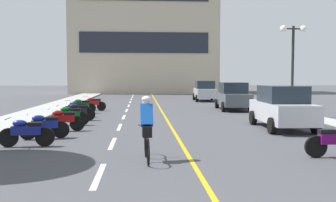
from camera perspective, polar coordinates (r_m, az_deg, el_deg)
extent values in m
plane|color=#47474C|center=(23.35, -1.54, -1.65)|extent=(140.00, 140.00, 0.00)
cube|color=#A8A8A3|center=(27.02, -17.28, -0.96)|extent=(2.40, 72.00, 0.12)
cube|color=#A8A8A3|center=(27.57, 13.29, -0.80)|extent=(2.40, 72.00, 0.12)
cube|color=silver|center=(8.56, -10.56, -11.15)|extent=(0.14, 2.20, 0.01)
cube|color=silver|center=(12.46, -8.49, -6.43)|extent=(0.14, 2.20, 0.01)
cube|color=silver|center=(16.40, -7.43, -3.97)|extent=(0.14, 2.20, 0.01)
cube|color=silver|center=(20.37, -6.79, -2.46)|extent=(0.14, 2.20, 0.01)
cube|color=silver|center=(24.34, -6.35, -1.44)|extent=(0.14, 2.20, 0.01)
cube|color=silver|center=(28.33, -6.04, -0.71)|extent=(0.14, 2.20, 0.01)
cube|color=silver|center=(32.31, -5.81, -0.16)|extent=(0.14, 2.20, 0.01)
cube|color=silver|center=(36.30, -5.62, 0.27)|extent=(0.14, 2.20, 0.01)
cube|color=silver|center=(40.30, -5.48, 0.61)|extent=(0.14, 2.20, 0.01)
cube|color=silver|center=(44.29, -5.36, 0.89)|extent=(0.14, 2.20, 0.01)
cube|color=silver|center=(48.28, -5.26, 1.13)|extent=(0.14, 2.20, 0.01)
cube|color=gold|center=(26.35, -1.29, -1.03)|extent=(0.12, 66.00, 0.01)
cube|color=#BCAD93|center=(52.85, -3.69, 13.12)|extent=(19.28, 9.83, 21.62)
cube|color=#1E232D|center=(47.37, -3.62, 8.94)|extent=(16.19, 0.10, 2.59)
cylinder|color=black|center=(21.22, 18.53, 4.42)|extent=(0.14, 0.14, 4.79)
cylinder|color=black|center=(21.37, 18.66, 10.44)|extent=(1.10, 0.08, 0.08)
sphere|color=white|center=(21.17, 17.26, 10.54)|extent=(0.36, 0.36, 0.36)
sphere|color=white|center=(21.59, 20.03, 10.34)|extent=(0.36, 0.36, 0.36)
cylinder|color=black|center=(17.49, 12.90, -2.50)|extent=(0.25, 0.65, 0.64)
cylinder|color=black|center=(18.00, 18.15, -2.42)|extent=(0.25, 0.65, 0.64)
cylinder|color=black|center=(14.82, 15.66, -3.66)|extent=(0.25, 0.65, 0.64)
cylinder|color=black|center=(15.41, 21.71, -3.51)|extent=(0.25, 0.65, 0.64)
cube|color=#B7B7BC|center=(16.36, 17.05, -1.59)|extent=(1.87, 4.26, 0.80)
cube|color=#1E2833|center=(16.31, 17.10, 1.03)|extent=(1.65, 2.26, 0.70)
cylinder|color=black|center=(26.20, 7.50, -0.39)|extent=(0.26, 0.65, 0.64)
cylinder|color=black|center=(26.51, 11.13, -0.38)|extent=(0.26, 0.65, 0.64)
cylinder|color=black|center=(23.44, 8.50, -0.88)|extent=(0.26, 0.65, 0.64)
cylinder|color=black|center=(23.78, 12.55, -0.87)|extent=(0.26, 0.65, 0.64)
cube|color=#4C5156|center=(24.94, 9.91, 0.30)|extent=(1.93, 4.29, 0.80)
cube|color=#1E2833|center=(24.91, 9.93, 2.02)|extent=(1.68, 2.28, 0.70)
cylinder|color=black|center=(35.23, 4.01, 0.69)|extent=(0.25, 0.65, 0.64)
cylinder|color=black|center=(35.42, 6.75, 0.69)|extent=(0.25, 0.65, 0.64)
cylinder|color=black|center=(32.44, 4.45, 0.42)|extent=(0.25, 0.65, 0.64)
cylinder|color=black|center=(32.65, 7.42, 0.42)|extent=(0.25, 0.65, 0.64)
cube|color=#B7B7BC|center=(33.90, 5.65, 1.23)|extent=(1.92, 4.28, 0.80)
cube|color=#1E2833|center=(33.88, 5.66, 2.50)|extent=(1.67, 2.28, 0.70)
cylinder|color=black|center=(10.91, 21.71, -6.52)|extent=(0.60, 0.13, 0.60)
cube|color=#590C59|center=(11.10, 24.36, -5.27)|extent=(0.91, 0.32, 0.28)
cube|color=black|center=(10.97, 23.21, -4.29)|extent=(0.45, 0.26, 0.10)
cylinder|color=black|center=(12.64, -23.25, -5.18)|extent=(0.60, 0.13, 0.60)
cylinder|color=black|center=(12.39, -18.33, -5.24)|extent=(0.60, 0.13, 0.60)
cube|color=navy|center=(12.47, -20.84, -4.22)|extent=(0.91, 0.33, 0.28)
ellipsoid|color=navy|center=(12.49, -21.75, -3.21)|extent=(0.45, 0.27, 0.22)
cube|color=black|center=(12.39, -19.73, -3.31)|extent=(0.45, 0.27, 0.10)
cylinder|color=silver|center=(12.57, -23.32, -2.48)|extent=(0.06, 0.60, 0.03)
cylinder|color=black|center=(13.85, -20.65, -4.36)|extent=(0.60, 0.27, 0.60)
cylinder|color=black|center=(13.89, -16.10, -4.24)|extent=(0.60, 0.27, 0.60)
cube|color=navy|center=(13.83, -18.39, -3.40)|extent=(0.94, 0.52, 0.28)
ellipsoid|color=navy|center=(13.80, -19.24, -2.52)|extent=(0.49, 0.35, 0.22)
cube|color=black|center=(13.82, -17.37, -2.55)|extent=(0.49, 0.35, 0.10)
cylinder|color=silver|center=(13.78, -20.71, -1.89)|extent=(0.20, 0.58, 0.03)
cylinder|color=black|center=(15.60, -17.77, -3.41)|extent=(0.61, 0.19, 0.60)
cylinder|color=black|center=(15.54, -13.73, -3.37)|extent=(0.61, 0.19, 0.60)
cube|color=maroon|center=(15.53, -15.77, -2.59)|extent=(0.93, 0.41, 0.28)
ellipsoid|color=maroon|center=(15.52, -16.52, -1.79)|extent=(0.47, 0.30, 0.22)
cube|color=black|center=(15.50, -14.86, -1.84)|extent=(0.47, 0.30, 0.10)
cylinder|color=silver|center=(15.54, -17.82, -1.22)|extent=(0.12, 0.60, 0.03)
cylinder|color=black|center=(17.40, -16.57, -2.66)|extent=(0.61, 0.14, 0.60)
cylinder|color=black|center=(17.27, -12.96, -2.65)|extent=(0.61, 0.14, 0.60)
cube|color=#0C4C19|center=(17.30, -14.78, -1.93)|extent=(0.92, 0.34, 0.28)
ellipsoid|color=#0C4C19|center=(17.31, -15.45, -1.21)|extent=(0.45, 0.27, 0.22)
cube|color=black|center=(17.26, -13.97, -1.27)|extent=(0.45, 0.27, 0.10)
cylinder|color=silver|center=(17.35, -16.61, -0.69)|extent=(0.07, 0.60, 0.03)
cylinder|color=black|center=(19.08, -15.27, -2.09)|extent=(0.61, 0.20, 0.60)
cylinder|color=black|center=(19.08, -11.96, -2.03)|extent=(0.61, 0.20, 0.60)
cube|color=black|center=(19.05, -13.63, -1.40)|extent=(0.93, 0.43, 0.28)
ellipsoid|color=black|center=(19.03, -14.24, -0.75)|extent=(0.47, 0.31, 0.22)
cube|color=black|center=(19.04, -12.88, -0.79)|extent=(0.47, 0.31, 0.10)
cylinder|color=silver|center=(19.03, -15.30, -0.29)|extent=(0.13, 0.60, 0.03)
cylinder|color=black|center=(21.02, -15.11, -1.56)|extent=(0.60, 0.27, 0.60)
cylinder|color=black|center=(20.53, -12.39, -1.64)|extent=(0.60, 0.27, 0.60)
cube|color=navy|center=(20.75, -13.78, -0.99)|extent=(0.94, 0.52, 0.28)
ellipsoid|color=navy|center=(20.82, -14.28, -0.38)|extent=(0.49, 0.36, 0.22)
cube|color=black|center=(20.62, -13.16, -0.45)|extent=(0.49, 0.36, 0.10)
cylinder|color=silver|center=(20.97, -15.14, 0.08)|extent=(0.20, 0.58, 0.03)
cylinder|color=black|center=(22.76, -14.49, -1.15)|extent=(0.61, 0.24, 0.60)
cylinder|color=black|center=(22.85, -11.73, -1.09)|extent=(0.61, 0.24, 0.60)
cube|color=#0C4C19|center=(22.78, -13.12, -0.57)|extent=(0.94, 0.49, 0.28)
ellipsoid|color=#0C4C19|center=(22.75, -13.63, -0.03)|extent=(0.48, 0.34, 0.22)
cube|color=black|center=(22.79, -12.50, -0.05)|extent=(0.48, 0.34, 0.10)
cylinder|color=silver|center=(22.71, -14.51, 0.36)|extent=(0.17, 0.59, 0.03)
cylinder|color=black|center=(24.73, -12.49, -0.74)|extent=(0.60, 0.29, 0.60)
cylinder|color=black|center=(24.25, -10.17, -0.79)|extent=(0.60, 0.29, 0.60)
cube|color=maroon|center=(24.47, -11.35, -0.25)|extent=(0.94, 0.55, 0.28)
ellipsoid|color=maroon|center=(24.54, -11.77, 0.27)|extent=(0.49, 0.37, 0.22)
cube|color=black|center=(24.35, -10.82, 0.21)|extent=(0.49, 0.37, 0.10)
cylinder|color=silver|center=(24.69, -12.51, 0.65)|extent=(0.22, 0.58, 0.03)
torus|color=black|center=(10.32, -3.45, -6.62)|extent=(0.07, 0.72, 0.72)
torus|color=black|center=(9.29, -3.07, -7.78)|extent=(0.07, 0.72, 0.72)
cylinder|color=red|center=(9.73, -3.27, -5.46)|extent=(0.08, 0.95, 0.04)
cube|color=black|center=(9.55, -3.21, -4.30)|extent=(0.11, 0.20, 0.06)
cylinder|color=red|center=(10.14, -3.43, -3.66)|extent=(0.42, 0.05, 0.03)
cube|color=black|center=(9.61, -3.23, -4.67)|extent=(0.26, 0.37, 0.28)
cube|color=blue|center=(9.71, -3.30, -2.20)|extent=(0.34, 0.47, 0.61)
sphere|color=beige|center=(9.80, -3.35, -0.09)|extent=(0.20, 0.20, 0.20)
ellipsoid|color=white|center=(9.80, -3.35, 0.32)|extent=(0.24, 0.26, 0.16)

